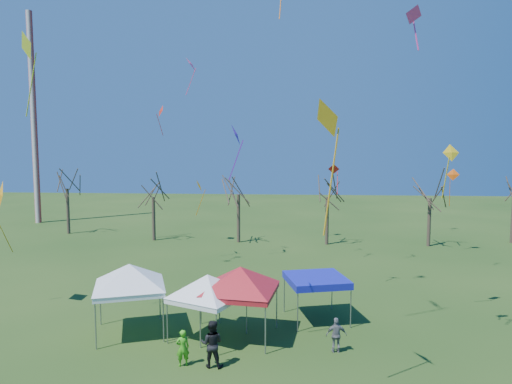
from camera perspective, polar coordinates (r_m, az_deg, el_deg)
ground at (r=20.87m, az=-3.54°, el=-20.17°), size 140.00×140.00×0.00m
radio_mast at (r=61.00m, az=-26.02°, el=8.22°), size 0.70×0.70×25.00m
tree_0 at (r=51.72m, az=-22.61°, el=2.27°), size 3.83×3.83×8.44m
tree_1 at (r=45.42m, az=-12.76°, el=1.28°), size 3.42×3.42×7.54m
tree_2 at (r=43.38m, az=-2.22°, el=1.88°), size 3.71×3.71×8.18m
tree_3 at (r=42.90m, az=8.95°, el=1.50°), size 3.59×3.59×7.91m
tree_4 at (r=44.57m, az=20.99°, el=1.32°), size 3.58×3.58×7.89m
tent_white_west at (r=23.19m, az=-15.57°, el=-9.22°), size 4.27×4.27×3.99m
tent_white_mid at (r=21.94m, az=-6.08°, el=-10.76°), size 3.80×3.80×3.60m
tent_red at (r=21.87m, az=-1.97°, el=-9.90°), size 4.50×4.50×4.00m
tent_blue at (r=24.55m, az=7.54°, el=-10.86°), size 3.61×3.61×2.33m
person_dark at (r=19.94m, az=-5.54°, el=-18.35°), size 0.99×0.80×1.97m
person_green at (r=20.25m, az=-9.15°, el=-18.67°), size 0.66×0.57×1.54m
person_grey at (r=21.46m, az=10.02°, el=-17.20°), size 0.95×0.45×1.57m
kite_13 at (r=37.32m, az=-7.06°, el=0.75°), size 1.01×1.27×2.94m
kite_27 at (r=19.43m, az=-2.45°, el=7.08°), size 0.64×0.97×2.36m
kite_19 at (r=36.39m, az=9.71°, el=2.79°), size 0.93×0.64×2.40m
kite_17 at (r=25.89m, az=23.19°, el=4.40°), size 0.98×0.60×2.89m
kite_5 at (r=15.75m, az=9.05°, el=9.02°), size 1.23×1.59×4.66m
kite_8 at (r=25.79m, az=-26.66°, el=15.98°), size 1.33×1.27×4.16m
kite_2 at (r=42.06m, az=-11.86°, el=9.86°), size 0.99×1.18×2.73m
kite_14 at (r=28.58m, az=-29.37°, el=-0.35°), size 1.42×1.51×4.16m
kite_25 at (r=20.77m, az=19.08°, el=20.16°), size 0.96×0.83×1.81m
kite_12 at (r=42.07m, az=23.39°, el=1.92°), size 1.04×0.63×3.24m
kite_11 at (r=35.29m, az=-8.07°, el=15.49°), size 0.89×1.35×2.86m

